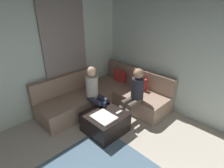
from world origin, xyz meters
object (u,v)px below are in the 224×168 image
Objects in this scene: ottoman at (105,122)px; person_on_couch_back at (134,93)px; coffee_mug at (104,104)px; person_on_couch_side at (95,91)px; game_remote at (119,112)px; sectional_couch at (106,96)px.

person_on_couch_back is at bearing 79.06° from ottoman.
person_on_couch_side is at bearing 175.25° from coffee_mug.
game_remote is (0.40, 0.04, -0.04)m from coffee_mug.
coffee_mug is 0.70m from person_on_couch_back.
person_on_couch_back is (0.36, 0.57, 0.19)m from coffee_mug.
person_on_couch_side is at bearing -73.05° from sectional_couch.
sectional_couch reaches higher than game_remote.
game_remote is at bearing 50.71° from ottoman.
sectional_couch is 2.12× the size of person_on_couch_side.
person_on_couch_side is at bearing -178.98° from game_remote.
ottoman is at bearing 69.23° from person_on_couch_side.
coffee_mug is 0.40m from game_remote.
sectional_couch is at bearing 135.08° from ottoman.
person_on_couch_back reaches higher than sectional_couch.
person_on_couch_back is at bearing 128.02° from person_on_couch_side.
ottoman is at bearing 79.06° from person_on_couch_back.
ottoman is 0.38m from coffee_mug.
game_remote is at bearing -28.37° from sectional_couch.
person_on_couch_back is 0.88m from person_on_couch_side.
game_remote is 0.76m from person_on_couch_side.
ottoman is 0.88m from person_on_couch_back.
person_on_couch_side is (-0.69, -0.54, 0.00)m from person_on_couch_back.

